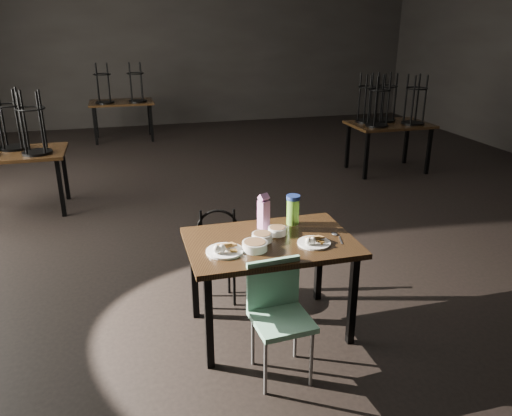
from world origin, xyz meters
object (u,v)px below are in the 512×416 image
object	(u,v)px
juice_carton	(264,213)
water_bottle	(293,209)
main_table	(270,250)
school_chair	(278,309)
bentwood_chair	(218,249)

from	to	relation	value
juice_carton	water_bottle	world-z (taller)	juice_carton
main_table	school_chair	world-z (taller)	school_chair
water_bottle	bentwood_chair	xyz separation A→B (m)	(-0.53, 0.32, -0.41)
juice_carton	bentwood_chair	size ratio (longest dim) A/B	0.36
school_chair	main_table	bearing A→B (deg)	75.67
juice_carton	water_bottle	bearing A→B (deg)	6.51
main_table	juice_carton	xyz separation A→B (m)	(0.01, 0.22, 0.21)
water_bottle	main_table	bearing A→B (deg)	-135.79
juice_carton	school_chair	xyz separation A→B (m)	(-0.09, -0.68, -0.41)
water_bottle	school_chair	bearing A→B (deg)	-115.28
juice_carton	bentwood_chair	bearing A→B (deg)	129.60
main_table	water_bottle	distance (m)	0.40
main_table	school_chair	distance (m)	0.51
juice_carton	water_bottle	distance (m)	0.24
main_table	school_chair	size ratio (longest dim) A/B	1.53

